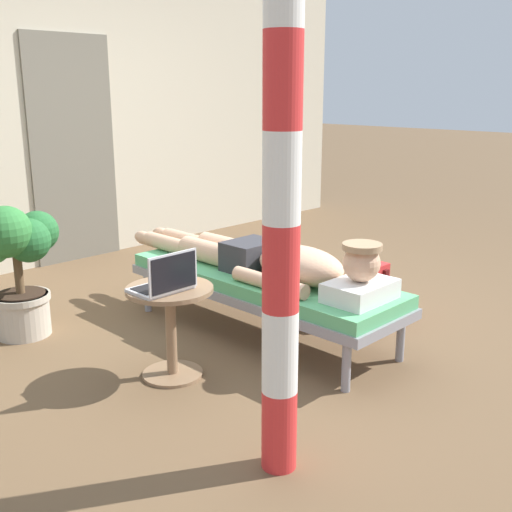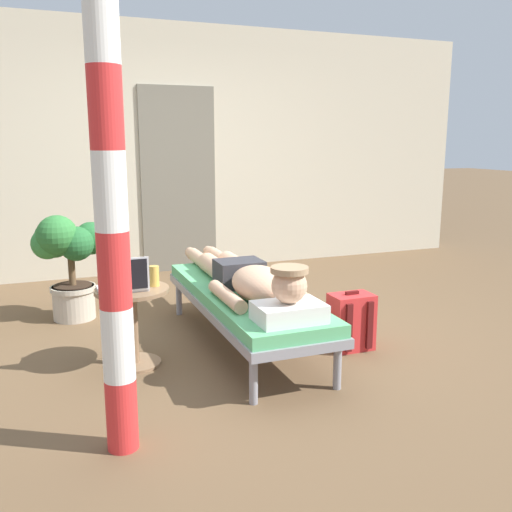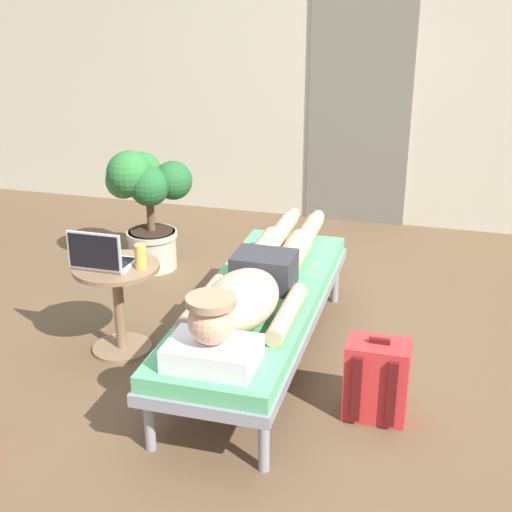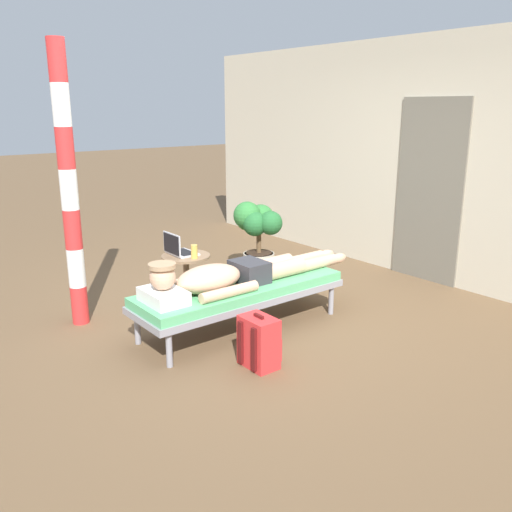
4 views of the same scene
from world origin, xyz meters
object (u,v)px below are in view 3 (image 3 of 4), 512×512
at_px(side_table, 118,293).
at_px(drink_glass, 141,256).
at_px(backpack, 377,380).
at_px(lounge_chair, 259,306).
at_px(person_reclining, 254,284).
at_px(laptop, 101,258).
at_px(potted_plant, 146,194).

bearing_deg(side_table, drink_glass, 2.56).
bearing_deg(backpack, drink_glass, 168.69).
height_order(lounge_chair, side_table, side_table).
relative_size(person_reclining, laptop, 7.00).
distance_m(backpack, potted_plant, 2.34).
xyz_separation_m(side_table, drink_glass, (0.15, 0.01, 0.23)).
xyz_separation_m(drink_glass, backpack, (1.33, -0.27, -0.39)).
distance_m(person_reclining, side_table, 0.82).
relative_size(lounge_chair, person_reclining, 0.91).
height_order(side_table, backpack, side_table).
bearing_deg(lounge_chair, person_reclining, -90.00).
bearing_deg(laptop, backpack, -7.70).
height_order(side_table, laptop, laptop).
bearing_deg(potted_plant, laptop, -77.35).
height_order(laptop, potted_plant, potted_plant).
distance_m(side_table, backpack, 1.51).
relative_size(side_table, backpack, 1.23).
relative_size(laptop, drink_glass, 2.31).
height_order(lounge_chair, person_reclining, person_reclining).
bearing_deg(lounge_chair, side_table, -174.64).
distance_m(lounge_chair, backpack, 0.78).
xyz_separation_m(person_reclining, drink_glass, (-0.65, 0.03, 0.07)).
bearing_deg(lounge_chair, potted_plant, 135.91).
distance_m(side_table, drink_glass, 0.28).
distance_m(person_reclining, backpack, 0.79).
xyz_separation_m(laptop, drink_glass, (0.21, 0.06, 0.01)).
height_order(laptop, backpack, laptop).
xyz_separation_m(lounge_chair, potted_plant, (-1.13, 1.10, 0.21)).
relative_size(side_table, drink_glass, 3.89).
bearing_deg(potted_plant, drink_glass, -67.44).
bearing_deg(side_table, laptop, -139.48).
xyz_separation_m(lounge_chair, drink_glass, (-0.65, -0.07, 0.24)).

